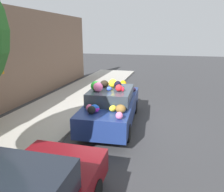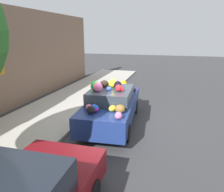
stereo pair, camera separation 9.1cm
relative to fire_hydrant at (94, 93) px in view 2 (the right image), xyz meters
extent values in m
plane|color=#38383A|center=(-2.45, -1.56, -0.46)|extent=(60.00, 60.00, 0.00)
cube|color=#B2ADA3|center=(-2.45, 1.14, -0.40)|extent=(24.00, 3.20, 0.12)
cylinder|color=gold|center=(0.00, 0.00, -0.07)|extent=(0.20, 0.20, 0.55)
sphere|color=gold|center=(0.00, 0.00, 0.26)|extent=(0.18, 0.18, 0.18)
cube|color=navy|center=(-2.45, -1.62, 0.17)|extent=(4.43, 1.97, 0.68)
cube|color=#333D47|center=(-2.62, -1.63, 0.73)|extent=(2.05, 1.60, 0.45)
cylinder|color=black|center=(-1.17, -0.77, -0.17)|extent=(0.59, 0.22, 0.58)
cylinder|color=black|center=(-1.05, -2.28, -0.17)|extent=(0.59, 0.22, 0.58)
cylinder|color=black|center=(-3.84, -0.97, -0.17)|extent=(0.59, 0.22, 0.58)
cylinder|color=black|center=(-3.73, -2.47, -0.17)|extent=(0.59, 0.22, 0.58)
sphere|color=black|center=(-2.49, -1.85, 1.10)|extent=(0.32, 0.32, 0.28)
ellipsoid|color=blue|center=(-1.12, -1.47, 0.59)|extent=(0.30, 0.29, 0.17)
sphere|color=olive|center=(-1.22, -0.92, 0.58)|extent=(0.19, 0.19, 0.15)
ellipsoid|color=olive|center=(-3.78, -2.26, 0.64)|extent=(0.47, 0.47, 0.26)
sphere|color=yellow|center=(-2.39, -1.64, 1.12)|extent=(0.44, 0.44, 0.32)
ellipsoid|color=black|center=(-2.43, -1.32, 1.09)|extent=(0.39, 0.40, 0.26)
ellipsoid|color=black|center=(-1.08, -2.17, 0.60)|extent=(0.32, 0.33, 0.19)
sphere|color=pink|center=(-0.81, -1.08, 0.66)|extent=(0.43, 0.43, 0.30)
ellipsoid|color=#AF26C3|center=(-3.93, -1.44, 0.62)|extent=(0.29, 0.35, 0.22)
sphere|color=red|center=(-2.89, -1.99, 1.08)|extent=(0.34, 0.34, 0.24)
ellipsoid|color=red|center=(-2.87, -2.12, 1.04)|extent=(0.19, 0.16, 0.16)
sphere|color=pink|center=(-4.29, -2.34, 0.61)|extent=(0.30, 0.30, 0.22)
sphere|color=green|center=(-3.01, -1.18, 1.13)|extent=(0.39, 0.39, 0.34)
sphere|color=pink|center=(-3.87, -1.26, 0.62)|extent=(0.30, 0.30, 0.22)
sphere|color=pink|center=(-3.11, -1.30, 1.12)|extent=(0.46, 0.46, 0.32)
ellipsoid|color=purple|center=(-1.59, -1.35, 0.56)|extent=(0.21, 0.21, 0.10)
ellipsoid|color=blue|center=(-2.91, -1.65, 1.03)|extent=(0.21, 0.23, 0.15)
ellipsoid|color=yellow|center=(-3.71, -1.99, 0.60)|extent=(0.33, 0.30, 0.20)
sphere|color=black|center=(-4.10, -1.42, 0.63)|extent=(0.36, 0.36, 0.25)
ellipsoid|color=blue|center=(-3.93, -1.46, 0.63)|extent=(0.29, 0.32, 0.25)
sphere|color=red|center=(-1.49, -0.93, 0.61)|extent=(0.28, 0.28, 0.20)
ellipsoid|color=green|center=(-3.84, -1.32, 0.59)|extent=(0.31, 0.29, 0.17)
ellipsoid|color=#EDA50E|center=(-0.56, -1.63, 0.69)|extent=(0.44, 0.43, 0.36)
sphere|color=yellow|center=(-0.56, -1.11, 0.59)|extent=(0.22, 0.22, 0.17)
cylinder|color=black|center=(-6.65, -0.74, -0.17)|extent=(0.58, 0.19, 0.58)
camera|label=1|loc=(-10.02, -3.68, 2.86)|focal=35.00mm
camera|label=2|loc=(-10.00, -3.77, 2.86)|focal=35.00mm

